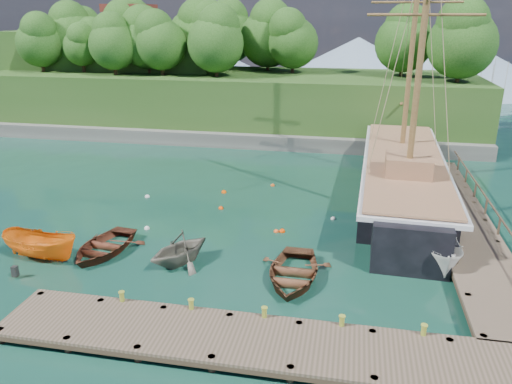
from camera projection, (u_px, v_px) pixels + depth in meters
ground at (243, 265)px, 24.88m from camera, size 160.00×160.00×0.00m
dock_near at (258, 342)px, 18.36m from camera, size 20.00×3.20×1.10m
dock_east at (461, 221)px, 29.10m from camera, size 3.20×24.00×1.10m
bollard_0 at (124, 313)px, 20.89m from camera, size 0.26×0.26×0.45m
bollard_1 at (192, 321)px, 20.35m from camera, size 0.26×0.26×0.45m
bollard_2 at (264, 330)px, 19.80m from camera, size 0.26×0.26×0.45m
bollard_3 at (341, 339)px, 19.26m from camera, size 0.26×0.26×0.45m
bollard_4 at (421, 348)px, 18.71m from camera, size 0.26×0.26×0.45m
rowboat_0 at (104, 252)px, 26.25m from camera, size 3.81×4.93×0.94m
rowboat_1 at (180, 263)px, 25.14m from camera, size 4.38×4.54×1.83m
rowboat_2 at (292, 279)px, 23.56m from camera, size 3.53×4.91×1.01m
motorboat_orange at (43, 259)px, 25.55m from camera, size 4.56×2.23×1.69m
cabin_boat_white at (439, 265)px, 24.93m from camera, size 1.78×4.69×1.81m
schooner at (402, 181)px, 33.66m from camera, size 6.15×28.91×21.43m
mooring_buoy_0 at (147, 229)px, 29.08m from camera, size 0.33×0.33×0.33m
mooring_buoy_1 at (221, 209)px, 32.09m from camera, size 0.31×0.31×0.31m
mooring_buoy_2 at (282, 232)px, 28.69m from camera, size 0.35×0.35×0.35m
mooring_buoy_3 at (333, 219)px, 30.45m from camera, size 0.30×0.30×0.30m
mooring_buoy_4 at (224, 193)px, 34.96m from camera, size 0.36×0.36×0.36m
mooring_buoy_5 at (273, 186)px, 36.34m from camera, size 0.30×0.30×0.30m
mooring_buoy_6 at (147, 197)px, 34.12m from camera, size 0.33×0.33×0.33m
mooring_buoy_7 at (276, 232)px, 28.68m from camera, size 0.30×0.30×0.30m
headland at (190, 75)px, 54.31m from camera, size 51.00×19.31×12.90m
distant_ridge at (353, 59)px, 87.27m from camera, size 117.00×40.00×10.00m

